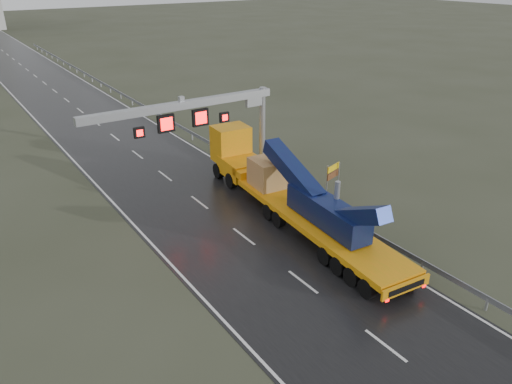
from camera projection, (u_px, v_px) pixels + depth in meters
ground at (355, 322)px, 24.21m from camera, size 400.00×400.00×0.00m
road at (96, 123)px, 54.41m from camera, size 11.00×200.00×0.02m
guardrail at (187, 131)px, 49.65m from camera, size 0.20×140.00×1.40m
sign_gantry at (209, 117)px, 36.52m from camera, size 14.90×1.20×7.42m
heavy_haul_truck at (279, 184)px, 34.54m from camera, size 4.71×21.13×4.92m
exit_sign_pair at (333, 174)px, 36.32m from camera, size 1.50×0.54×2.67m
striped_barrier at (249, 168)px, 41.01m from camera, size 0.69×0.48×1.06m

